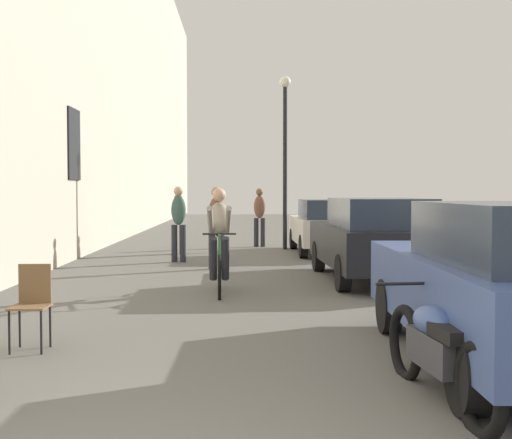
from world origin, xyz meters
name	(u,v)px	position (x,y,z in m)	size (l,w,h in m)	color
cafe_chair_mid_toward_wall	(32,300)	(-1.43, 3.77, 0.52)	(0.38, 0.38, 0.89)	black
cyclist_on_bicycle	(219,243)	(0.42, 7.67, 0.81)	(0.52, 1.76, 1.74)	black
pedestrian_near	(216,223)	(0.27, 10.97, 0.99)	(0.37, 0.29, 1.75)	#26262D
pedestrian_mid	(179,219)	(-0.66, 12.40, 1.00)	(0.35, 0.25, 1.77)	#26262D
pedestrian_far	(178,220)	(-0.86, 14.45, 0.89)	(0.36, 0.27, 1.59)	#26262D
pedestrian_furthest	(260,214)	(1.36, 16.65, 0.98)	(0.37, 0.28, 1.74)	#26262D
street_lamp	(285,140)	(2.05, 15.76, 3.11)	(0.32, 0.32, 4.90)	black
parked_car_nearest	(512,283)	(3.30, 2.87, 0.81)	(1.93, 4.43, 1.56)	#384C84
parked_car_second	(374,238)	(3.24, 9.00, 0.79)	(1.91, 4.35, 1.53)	black
parked_car_third	(327,226)	(3.08, 14.42, 0.74)	(1.75, 4.06, 1.44)	beige
parked_motorcycle	(439,351)	(2.32, 1.91, 0.40)	(0.62, 2.14, 0.92)	black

